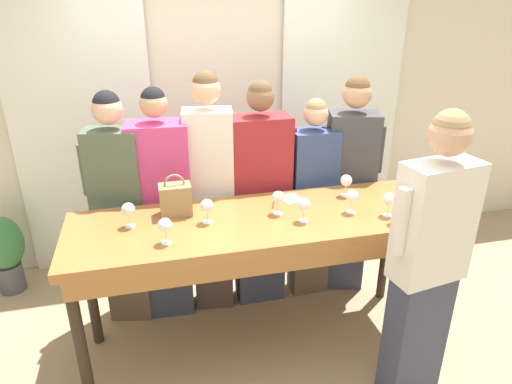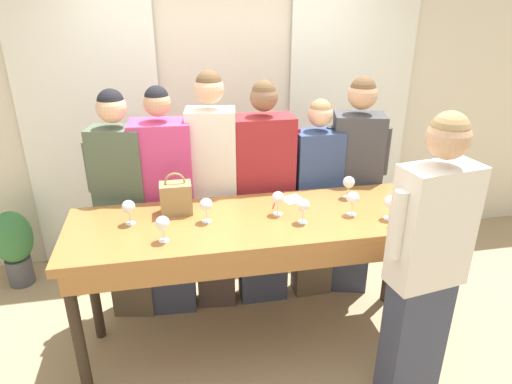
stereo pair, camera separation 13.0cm
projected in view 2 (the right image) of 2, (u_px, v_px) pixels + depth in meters
ground_plane at (258, 343)px, 3.34m from camera, size 18.00×18.00×0.00m
wall_back at (226, 107)px, 4.13m from camera, size 12.00×0.06×2.80m
curtain_panel_left at (92, 121)px, 3.89m from camera, size 1.16×0.03×2.69m
curtain_panel_right at (349, 109)px, 4.30m from camera, size 1.16×0.03×2.69m
tasting_bar at (259, 234)px, 2.95m from camera, size 2.42×0.75×1.03m
wine_bottle at (442, 208)px, 2.80m from camera, size 0.08×0.08×0.32m
handbag at (176, 198)px, 2.96m from camera, size 0.20×0.13×0.28m
wine_glass_front_left at (303, 206)px, 2.83m from camera, size 0.08×0.08×0.16m
wine_glass_front_mid at (390, 202)px, 2.88m from camera, size 0.08×0.08×0.16m
wine_glass_front_right at (129, 207)px, 2.81m from camera, size 0.08×0.08×0.16m
wine_glass_center_left at (278, 198)px, 2.93m from camera, size 0.08×0.08×0.16m
wine_glass_center_mid at (163, 223)px, 2.61m from camera, size 0.08×0.08×0.16m
wine_glass_center_right at (349, 183)px, 3.17m from camera, size 0.08×0.08×0.16m
wine_glass_back_left at (206, 205)px, 2.84m from camera, size 0.08×0.08×0.16m
wine_glass_back_mid at (353, 198)px, 2.93m from camera, size 0.08×0.08×0.16m
wine_glass_back_right at (399, 210)px, 2.78m from camera, size 0.08×0.08×0.16m
napkin at (293, 199)px, 3.19m from camera, size 0.17×0.17×0.00m
pen at (274, 204)px, 3.11m from camera, size 0.06×0.13×0.01m
guest_olive_jacket at (124, 205)px, 3.32m from camera, size 0.48×0.29×1.78m
guest_pink_top at (166, 206)px, 3.38m from camera, size 0.53×0.30×1.79m
guest_cream_sweater at (213, 192)px, 3.41m from camera, size 0.46×0.28×1.88m
guest_striped_shirt at (263, 197)px, 3.51m from camera, size 0.56×0.25×1.80m
guest_navy_coat at (315, 200)px, 3.60m from camera, size 0.47×0.23×1.65m
guest_beige_cap at (354, 187)px, 3.63m from camera, size 0.49×0.35×1.80m
host_pouring at (426, 266)px, 2.52m from camera, size 0.53×0.27×1.84m
potted_plant at (14, 243)px, 3.88m from camera, size 0.33×0.33×0.69m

